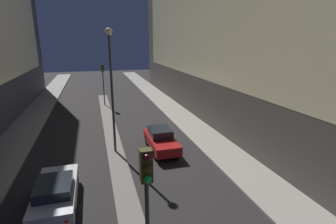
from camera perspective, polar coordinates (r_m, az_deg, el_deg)
The scene contains 6 objects.
median_strip at distance 22.24m, azimuth -12.18°, elevation -4.85°, with size 1.15×33.00×0.12m.
traffic_light_near at distance 7.30m, azimuth -4.61°, elevation -17.57°, with size 0.32×0.42×4.82m.
traffic_light_mid at distance 31.60m, azimuth -13.98°, elevation 7.72°, with size 0.32×0.42×4.82m.
street_lamp at distance 17.48m, azimuth -12.27°, elevation 7.61°, with size 0.45×0.45×8.24m.
car_left_lane at distance 13.76m, azimuth -23.24°, elevation -15.87°, with size 1.81×4.50×1.47m.
car_right_lane at distance 18.79m, azimuth -1.55°, elevation -6.00°, with size 1.72×4.39×1.52m.
Camera 1 is at (-1.15, -3.38, 7.61)m, focal length 28.00 mm.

